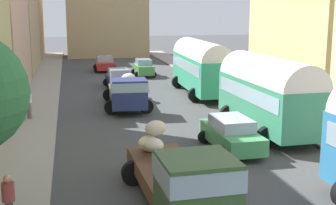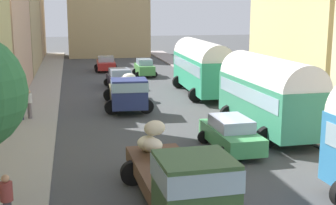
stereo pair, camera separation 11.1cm
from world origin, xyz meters
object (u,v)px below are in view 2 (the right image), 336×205
car_1 (106,64)px  car_3 (144,68)px  car_2 (231,134)px  pedestrian_1 (21,104)px  pedestrian_3 (29,103)px  parked_bus_1 (268,92)px  cargo_truck_1 (128,92)px  car_0 (120,78)px  cargo_truck_0 (180,177)px  parked_bus_2 (201,65)px  pedestrian_2 (7,201)px

car_1 → car_3: 5.57m
car_2 → car_3: size_ratio=1.19×
pedestrian_1 → pedestrian_3: pedestrian_3 is taller
parked_bus_1 → car_2: (-2.88, -2.57, -1.40)m
cargo_truck_1 → car_0: cargo_truck_1 is taller
cargo_truck_0 → car_1: 35.07m
cargo_truck_0 → car_1: cargo_truck_0 is taller
car_2 → cargo_truck_1: bearing=109.8°
cargo_truck_0 → parked_bus_1: bearing=52.4°
cargo_truck_1 → pedestrian_1: size_ratio=3.97×
car_1 → pedestrian_3: bearing=-105.9°
parked_bus_2 → pedestrian_1: bearing=-152.2°
car_0 → car_2: 18.48m
car_0 → car_3: size_ratio=1.11×
car_1 → car_2: (3.47, -28.91, -0.00)m
parked_bus_1 → pedestrian_1: size_ratio=4.49×
pedestrian_3 → car_0: bearing=58.7°
parked_bus_2 → pedestrian_3: bearing=-152.6°
car_2 → pedestrian_1: size_ratio=2.44×
car_0 → car_3: 6.94m
parked_bus_2 → car_2: size_ratio=2.21×
car_0 → car_2: (3.15, -18.21, -0.01)m
parked_bus_2 → car_1: bearing=112.2°
car_2 → pedestrian_2: pedestrian_2 is taller
parked_bus_2 → cargo_truck_1: size_ratio=1.36×
cargo_truck_1 → car_3: (3.40, 14.65, -0.34)m
cargo_truck_0 → car_0: 24.38m
car_0 → car_1: (-0.31, 10.70, -0.01)m
car_2 → pedestrian_3: (-9.45, 7.85, 0.26)m
pedestrian_2 → parked_bus_1: bearing=37.5°
car_2 → pedestrian_3: pedestrian_3 is taller
car_3 → pedestrian_1: size_ratio=2.06×
parked_bus_1 → pedestrian_3: size_ratio=4.46×
car_3 → pedestrian_1: bearing=-119.9°
pedestrian_1 → parked_bus_2: bearing=27.8°
cargo_truck_0 → car_0: bearing=88.4°
car_1 → pedestrian_3: size_ratio=2.18×
car_0 → pedestrian_2: pedestrian_2 is taller
parked_bus_2 → pedestrian_3: size_ratio=5.35×
cargo_truck_1 → car_3: size_ratio=1.93×
cargo_truck_1 → pedestrian_3: size_ratio=3.94×
cargo_truck_1 → car_1: size_ratio=1.81×
cargo_truck_0 → pedestrian_2: 5.10m
parked_bus_1 → pedestrian_2: parked_bus_1 is taller
car_1 → car_3: size_ratio=1.07×
car_2 → car_3: car_3 is taller
car_2 → parked_bus_1: bearing=41.8°
parked_bus_1 → parked_bus_2: parked_bus_2 is taller
parked_bus_2 → cargo_truck_0: 21.25m
parked_bus_2 → pedestrian_1: parked_bus_2 is taller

